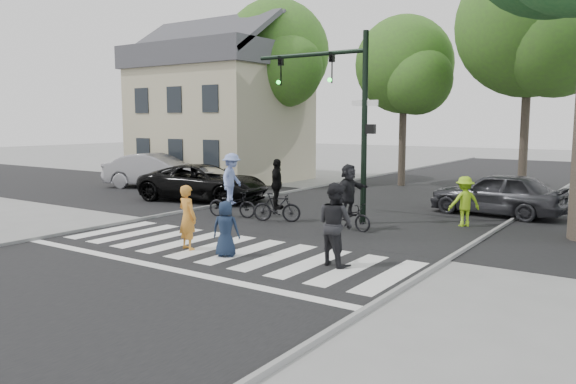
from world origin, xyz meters
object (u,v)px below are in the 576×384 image
(pedestrian_adult, at_px, (335,224))
(car_grey, at_px, (497,194))
(pedestrian_child, at_px, (226,229))
(cyclist_left, at_px, (232,190))
(car_suv, at_px, (204,183))
(pedestrian_woman, at_px, (187,217))
(cyclist_mid, at_px, (277,196))
(traffic_signal, at_px, (341,100))
(car_silver, at_px, (157,171))
(cyclist_right, at_px, (349,201))

(pedestrian_adult, bearing_deg, car_grey, -80.05)
(pedestrian_child, relative_size, cyclist_left, 0.62)
(cyclist_left, relative_size, car_suv, 0.41)
(pedestrian_woman, height_order, cyclist_mid, cyclist_mid)
(car_suv, bearing_deg, pedestrian_woman, -150.42)
(pedestrian_adult, xyz_separation_m, car_suv, (-9.53, 5.98, -0.20))
(cyclist_left, height_order, car_suv, cyclist_left)
(traffic_signal, bearing_deg, car_suv, 172.12)
(cyclist_mid, distance_m, car_silver, 11.02)
(pedestrian_woman, xyz_separation_m, pedestrian_adult, (3.86, 0.75, 0.12))
(cyclist_mid, bearing_deg, car_silver, 157.51)
(car_grey, bearing_deg, traffic_signal, -39.77)
(car_silver, xyz_separation_m, car_grey, (15.74, 1.08, -0.08))
(traffic_signal, distance_m, cyclist_right, 3.38)
(pedestrian_woman, height_order, car_suv, pedestrian_woman)
(traffic_signal, bearing_deg, cyclist_right, -51.11)
(cyclist_left, xyz_separation_m, car_silver, (-8.44, 4.38, -0.11))
(traffic_signal, bearing_deg, pedestrian_woman, -101.48)
(car_grey, bearing_deg, pedestrian_woman, -22.93)
(traffic_signal, distance_m, cyclist_mid, 3.69)
(pedestrian_woman, relative_size, cyclist_mid, 0.81)
(cyclist_mid, relative_size, car_silver, 0.40)
(cyclist_left, distance_m, cyclist_right, 4.33)
(car_suv, distance_m, car_grey, 11.22)
(pedestrian_child, bearing_deg, pedestrian_adult, 173.64)
(pedestrian_adult, relative_size, cyclist_left, 0.87)
(car_suv, relative_size, car_grey, 1.20)
(car_silver, bearing_deg, pedestrian_child, -146.14)
(pedestrian_adult, bearing_deg, cyclist_right, -47.94)
(pedestrian_woman, distance_m, cyclist_mid, 4.53)
(car_suv, bearing_deg, cyclist_mid, -123.52)
(pedestrian_child, distance_m, cyclist_mid, 4.85)
(traffic_signal, bearing_deg, pedestrian_adult, -61.87)
(cyclist_left, bearing_deg, car_suv, 145.63)
(traffic_signal, height_order, pedestrian_woman, traffic_signal)
(cyclist_right, relative_size, car_silver, 0.39)
(traffic_signal, xyz_separation_m, pedestrian_child, (0.12, -5.80, -3.22))
(cyclist_left, relative_size, cyclist_mid, 1.07)
(pedestrian_adult, relative_size, car_grey, 0.42)
(cyclist_right, bearing_deg, car_silver, 162.01)
(pedestrian_woman, distance_m, pedestrian_child, 1.30)
(traffic_signal, xyz_separation_m, car_silver, (-11.80, 2.95, -3.06))
(pedestrian_adult, xyz_separation_m, cyclist_right, (-1.72, 3.83, -0.06))
(pedestrian_adult, distance_m, cyclist_right, 4.20)
(car_suv, xyz_separation_m, car_silver, (-4.96, 2.00, 0.09))
(pedestrian_woman, height_order, pedestrian_child, pedestrian_woman)
(traffic_signal, distance_m, cyclist_left, 4.70)
(pedestrian_woman, height_order, pedestrian_adult, pedestrian_adult)
(pedestrian_woman, xyz_separation_m, car_suv, (-5.67, 6.72, -0.08))
(traffic_signal, relative_size, car_suv, 1.12)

